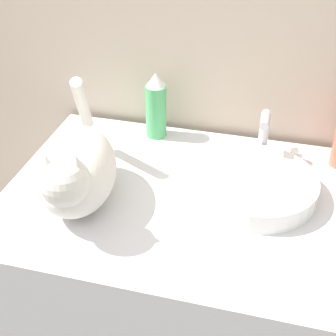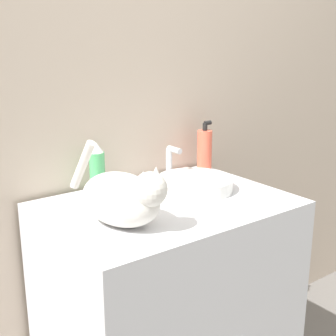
% 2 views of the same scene
% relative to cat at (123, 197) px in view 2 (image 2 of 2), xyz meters
% --- Properties ---
extents(wall_back, '(6.00, 0.05, 2.50)m').
position_rel_cat_xyz_m(wall_back, '(0.22, 0.42, 0.26)').
color(wall_back, '#C6B29E').
rests_on(wall_back, ground_plane).
extents(vanity_cabinet, '(0.83, 0.61, 0.90)m').
position_rel_cat_xyz_m(vanity_cabinet, '(0.22, 0.08, -0.54)').
color(vanity_cabinet, silver).
rests_on(vanity_cabinet, ground_plane).
extents(sink_basin, '(0.28, 0.28, 0.05)m').
position_rel_cat_xyz_m(sink_basin, '(0.38, 0.13, -0.06)').
color(sink_basin, white).
rests_on(sink_basin, vanity_cabinet).
extents(faucet, '(0.21, 0.08, 0.14)m').
position_rel_cat_xyz_m(faucet, '(0.38, 0.28, -0.03)').
color(faucet, silver).
rests_on(faucet, vanity_cabinet).
extents(cat, '(0.24, 0.39, 0.24)m').
position_rel_cat_xyz_m(cat, '(0.00, 0.00, 0.00)').
color(cat, silver).
rests_on(cat, vanity_cabinet).
extents(soap_bottle, '(0.06, 0.06, 0.21)m').
position_rel_cat_xyz_m(soap_bottle, '(0.58, 0.30, 0.00)').
color(soap_bottle, '#EF6047').
rests_on(soap_bottle, vanity_cabinet).
extents(spray_bottle, '(0.06, 0.06, 0.18)m').
position_rel_cat_xyz_m(spray_bottle, '(0.09, 0.33, 0.00)').
color(spray_bottle, '#4CB266').
rests_on(spray_bottle, vanity_cabinet).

